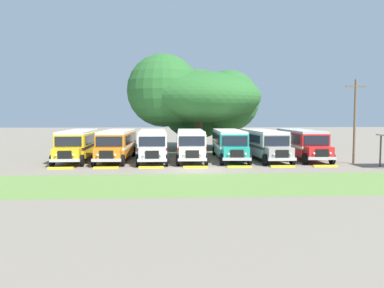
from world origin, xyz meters
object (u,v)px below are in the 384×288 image
(parked_bus_slot_1, at_px, (117,143))
(parked_bus_slot_4, at_px, (229,143))
(utility_pole, at_px, (355,119))
(parked_bus_slot_5, at_px, (263,143))
(parked_bus_slot_3, at_px, (191,143))
(parked_bus_slot_6, at_px, (301,142))
(parked_bus_slot_0, at_px, (78,144))
(broad_shade_tree, at_px, (196,99))
(parked_bus_slot_2, at_px, (153,143))

(parked_bus_slot_1, distance_m, parked_bus_slot_4, 10.82)
(parked_bus_slot_1, xyz_separation_m, utility_pole, (21.28, -4.10, 2.36))
(parked_bus_slot_5, xyz_separation_m, utility_pole, (7.17, -3.95, 2.36))
(parked_bus_slot_3, height_order, parked_bus_slot_6, same)
(parked_bus_slot_0, distance_m, parked_bus_slot_4, 14.50)
(broad_shade_tree, xyz_separation_m, utility_pole, (12.98, -15.49, -2.42))
(parked_bus_slot_3, height_order, parked_bus_slot_5, same)
(parked_bus_slot_3, height_order, utility_pole, utility_pole)
(parked_bus_slot_6, bearing_deg, parked_bus_slot_0, -87.83)
(parked_bus_slot_3, bearing_deg, parked_bus_slot_4, 94.71)
(parked_bus_slot_0, bearing_deg, parked_bus_slot_2, 85.36)
(parked_bus_slot_4, relative_size, parked_bus_slot_6, 1.00)
(parked_bus_slot_0, distance_m, parked_bus_slot_1, 3.68)
(parked_bus_slot_2, relative_size, utility_pole, 1.47)
(parked_bus_slot_2, distance_m, parked_bus_slot_3, 3.66)
(parked_bus_slot_2, height_order, parked_bus_slot_5, same)
(parked_bus_slot_0, height_order, parked_bus_slot_4, same)
(parked_bus_slot_4, height_order, broad_shade_tree, broad_shade_tree)
(parked_bus_slot_3, distance_m, parked_bus_slot_4, 3.78)
(parked_bus_slot_4, xyz_separation_m, broad_shade_tree, (-2.52, 11.19, 4.78))
(parked_bus_slot_0, height_order, parked_bus_slot_1, same)
(utility_pole, bearing_deg, parked_bus_slot_3, 163.91)
(parked_bus_slot_0, xyz_separation_m, parked_bus_slot_3, (10.72, -0.07, 0.00))
(parked_bus_slot_2, xyz_separation_m, parked_bus_slot_3, (3.65, 0.24, 0.00))
(parked_bus_slot_1, relative_size, parked_bus_slot_3, 1.00)
(parked_bus_slot_2, distance_m, broad_shade_tree, 13.49)
(parked_bus_slot_4, height_order, parked_bus_slot_5, same)
(broad_shade_tree, bearing_deg, parked_bus_slot_4, -77.30)
(parked_bus_slot_0, xyz_separation_m, utility_pole, (24.96, -4.18, 2.36))
(parked_bus_slot_5, distance_m, parked_bus_slot_6, 3.96)
(utility_pole, bearing_deg, parked_bus_slot_4, 157.62)
(parked_bus_slot_5, xyz_separation_m, parked_bus_slot_6, (3.93, 0.45, 0.00))
(parked_bus_slot_1, relative_size, parked_bus_slot_2, 1.00)
(parked_bus_slot_5, bearing_deg, parked_bus_slot_6, 94.49)
(parked_bus_slot_2, bearing_deg, broad_shade_tree, 155.12)
(parked_bus_slot_2, xyz_separation_m, parked_bus_slot_6, (14.66, 0.54, 0.00))
(parked_bus_slot_1, height_order, parked_bus_slot_6, same)
(parked_bus_slot_0, distance_m, broad_shade_tree, 17.15)
(parked_bus_slot_3, xyz_separation_m, parked_bus_slot_4, (3.78, 0.20, 0.00))
(parked_bus_slot_1, xyz_separation_m, parked_bus_slot_5, (14.11, -0.14, 0.00))
(parked_bus_slot_3, bearing_deg, parked_bus_slot_2, -84.54)
(parked_bus_slot_4, distance_m, parked_bus_slot_5, 3.31)
(parked_bus_slot_2, relative_size, parked_bus_slot_6, 1.00)
(parked_bus_slot_4, relative_size, parked_bus_slot_5, 1.00)
(parked_bus_slot_1, distance_m, broad_shade_tree, 14.88)
(parked_bus_slot_4, xyz_separation_m, utility_pole, (10.46, -4.31, 2.36))
(parked_bus_slot_1, bearing_deg, parked_bus_slot_2, 87.38)
(parked_bus_slot_3, xyz_separation_m, utility_pole, (14.24, -4.11, 2.36))
(parked_bus_slot_0, relative_size, parked_bus_slot_3, 1.00)
(parked_bus_slot_2, relative_size, broad_shade_tree, 0.65)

